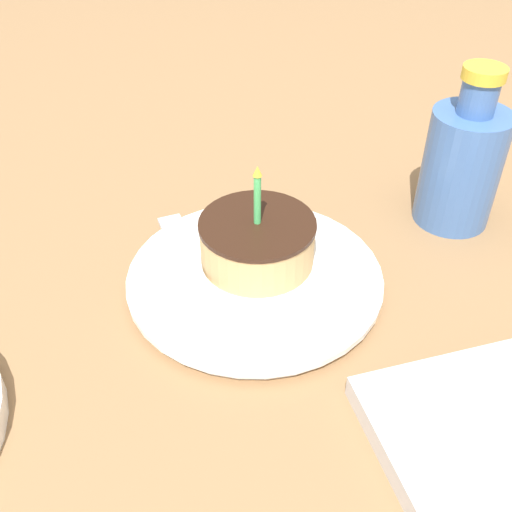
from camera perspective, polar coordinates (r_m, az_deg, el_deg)
The scene contains 5 objects.
ground_plane at distance 0.60m, azimuth -0.11°, elevation -4.27°, with size 2.40×2.40×0.04m.
plate at distance 0.57m, azimuth 0.00°, elevation -2.35°, with size 0.24×0.24×0.02m.
cake_slice at distance 0.57m, azimuth 0.12°, elevation 1.39°, with size 0.11×0.11×0.11m.
fork at distance 0.58m, azimuth -6.27°, elevation -0.54°, with size 0.04×0.19×0.00m.
bottle at distance 0.67m, azimuth 19.04°, elevation 8.36°, with size 0.08×0.08×0.17m.
Camera 1 is at (-0.12, -0.42, 0.39)m, focal length 42.00 mm.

